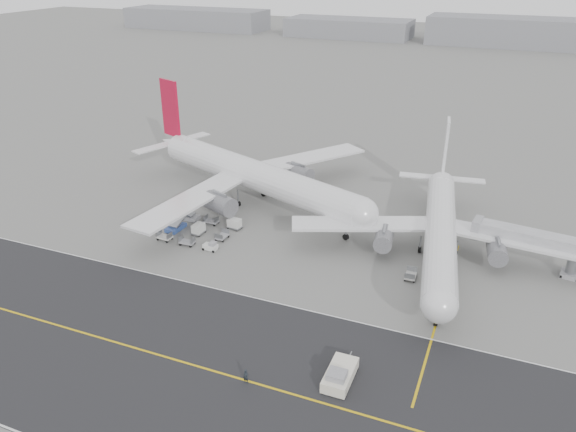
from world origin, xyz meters
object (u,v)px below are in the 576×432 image
at_px(jet_bridge, 526,240).
at_px(ground_crew_a, 246,377).
at_px(airliner_a, 252,174).
at_px(pushback_tug, 340,375).
at_px(airliner_b, 441,228).

height_order(jet_bridge, ground_crew_a, jet_bridge).
distance_m(airliner_a, pushback_tug, 52.93).
bearing_deg(jet_bridge, ground_crew_a, -117.22).
distance_m(airliner_a, jet_bridge, 50.30).
xyz_separation_m(pushback_tug, jet_bridge, (18.51, 36.18, 3.42)).
distance_m(airliner_b, jet_bridge, 12.89).
bearing_deg(airliner_a, jet_bridge, -75.71).
height_order(airliner_b, pushback_tug, airliner_b).
height_order(pushback_tug, jet_bridge, jet_bridge).
bearing_deg(jet_bridge, airliner_b, -164.03).
relative_size(airliner_a, pushback_tug, 7.12).
bearing_deg(airliner_b, airliner_a, 159.76).
relative_size(airliner_a, jet_bridge, 3.36).
bearing_deg(jet_bridge, airliner_a, -179.29).
xyz_separation_m(airliner_a, ground_crew_a, (21.58, -46.65, -4.92)).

